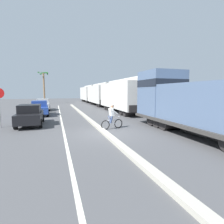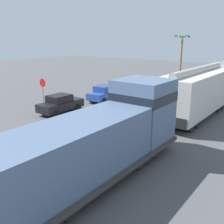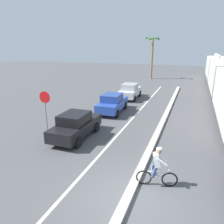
% 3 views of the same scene
% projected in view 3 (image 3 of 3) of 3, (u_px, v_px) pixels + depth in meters
% --- Properties ---
extents(ground_plane, '(120.00, 120.00, 0.00)m').
position_uv_depth(ground_plane, '(128.00, 197.00, 8.41)').
color(ground_plane, '#4C4C4F').
extents(median_curb, '(0.36, 36.00, 0.16)m').
position_uv_depth(median_curb, '(156.00, 137.00, 13.75)').
color(median_curb, '#B2AD9E').
rests_on(median_curb, ground).
extents(lane_stripe, '(0.14, 36.00, 0.01)m').
position_uv_depth(lane_stripe, '(120.00, 133.00, 14.59)').
color(lane_stripe, silver).
rests_on(lane_stripe, ground).
extents(hopper_car_middle, '(2.90, 10.60, 4.18)m').
position_uv_depth(hopper_car_middle, '(224.00, 76.00, 25.65)').
color(hopper_car_middle, beige).
rests_on(hopper_car_middle, ground).
extents(hopper_car_trailing, '(2.90, 10.60, 4.18)m').
position_uv_depth(hopper_car_trailing, '(217.00, 67.00, 36.02)').
color(hopper_car_trailing, beige).
rests_on(hopper_car_trailing, ground).
extents(parked_car_black, '(1.87, 4.22, 1.62)m').
position_uv_depth(parked_car_black, '(76.00, 125.00, 13.65)').
color(parked_car_black, black).
rests_on(parked_car_black, ground).
extents(parked_car_blue, '(1.99, 4.28, 1.62)m').
position_uv_depth(parked_car_blue, '(112.00, 103.00, 18.86)').
color(parked_car_blue, '#28479E').
rests_on(parked_car_blue, ground).
extents(parked_car_silver, '(1.93, 4.25, 1.62)m').
position_uv_depth(parked_car_silver, '(130.00, 91.00, 23.79)').
color(parked_car_silver, '#B7BABF').
rests_on(parked_car_silver, ground).
extents(cyclist, '(1.69, 0.55, 1.71)m').
position_uv_depth(cyclist, '(157.00, 168.00, 8.89)').
color(cyclist, black).
rests_on(cyclist, ground).
extents(stop_sign, '(0.76, 0.08, 2.88)m').
position_uv_depth(stop_sign, '(45.00, 105.00, 13.72)').
color(stop_sign, gray).
rests_on(stop_sign, ground).
extents(palm_tree_near, '(2.25, 2.22, 7.00)m').
position_uv_depth(palm_tree_near, '(152.00, 50.00, 36.52)').
color(palm_tree_near, '#846647').
rests_on(palm_tree_near, ground).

